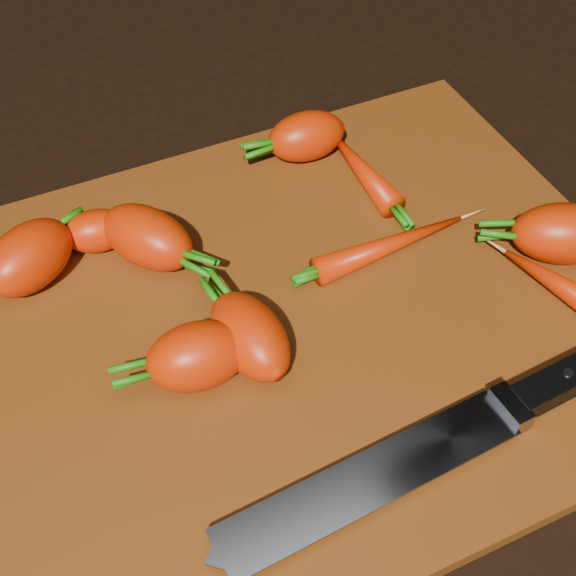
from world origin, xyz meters
name	(u,v)px	position (x,y,z in m)	size (l,w,h in m)	color
ground	(294,329)	(0.00, 0.00, -0.01)	(2.00, 2.00, 0.01)	black
cutting_board	(294,320)	(0.00, 0.00, 0.01)	(0.50, 0.40, 0.01)	#682E08
carrot_0	(29,257)	(-0.16, 0.11, 0.04)	(0.07, 0.05, 0.05)	red
carrot_1	(197,356)	(-0.08, -0.02, 0.03)	(0.07, 0.05, 0.05)	red
carrot_2	(147,237)	(-0.07, 0.09, 0.03)	(0.08, 0.04, 0.04)	red
carrot_3	(250,336)	(-0.04, -0.02, 0.03)	(0.07, 0.04, 0.04)	red
carrot_4	(306,136)	(0.08, 0.15, 0.03)	(0.07, 0.04, 0.04)	red
carrot_5	(96,231)	(-0.11, 0.12, 0.03)	(0.05, 0.03, 0.03)	red
carrot_6	(565,234)	(0.20, -0.03, 0.03)	(0.08, 0.05, 0.05)	red
carrot_7	(360,167)	(0.11, 0.11, 0.02)	(0.11, 0.02, 0.02)	red
carrot_8	(391,244)	(0.09, 0.02, 0.02)	(0.13, 0.02, 0.02)	red
carrot_9	(561,286)	(0.18, -0.07, 0.02)	(0.09, 0.02, 0.02)	red
knife	(398,466)	(0.00, -0.14, 0.02)	(0.32, 0.05, 0.02)	gray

